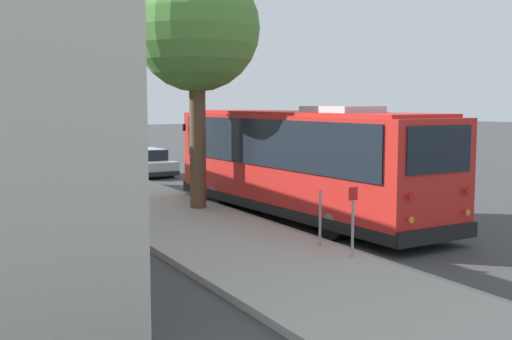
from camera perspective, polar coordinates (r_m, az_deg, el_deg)
name	(u,v)px	position (r m, az deg, el deg)	size (l,w,h in m)	color
ground_plane	(329,224)	(18.38, 6.51, -4.76)	(160.00, 160.00, 0.00)	#3D3D3F
sidewalk_slab	(210,233)	(16.59, -4.11, -5.65)	(80.00, 3.83, 0.15)	#A3A099
curb_strip	(277,226)	(17.47, 1.88, -5.04)	(80.00, 0.14, 0.15)	gray
shuttle_bus	(300,158)	(19.07, 3.93, 1.05)	(11.14, 3.34, 3.33)	red
parked_sedan_silver	(145,163)	(30.72, -9.84, 0.63)	(4.46, 1.90, 1.26)	#A8AAAF
parked_sedan_maroon	(109,152)	(37.80, -12.90, 1.58)	(4.67, 2.09, 1.27)	maroon
parked_sedan_black	(82,145)	(43.86, -15.19, 2.16)	(4.41, 1.95, 1.33)	black
parked_sedan_navy	(64,140)	(50.11, -16.67, 2.55)	(4.68, 1.88, 1.27)	#19234C
parked_sedan_blue	(49,136)	(55.83, -17.90, 2.85)	(4.69, 2.03, 1.29)	navy
street_tree	(195,21)	(20.20, -5.42, 13.04)	(3.87, 3.87, 8.05)	brown
sign_post_near	(353,221)	(13.74, 8.60, -4.53)	(0.06, 0.22, 1.51)	gray
sign_post_far	(320,218)	(14.76, 5.72, -4.28)	(0.06, 0.06, 1.29)	gray
lane_stripe_mid	(421,215)	(20.17, 14.45, -3.94)	(2.40, 0.14, 0.01)	silver
lane_stripe_ahead	(313,191)	(24.87, 5.09, -1.90)	(2.40, 0.14, 0.01)	silver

